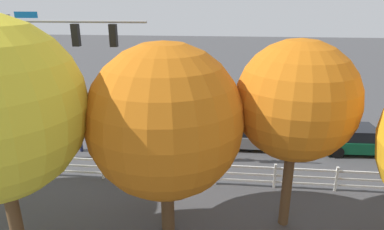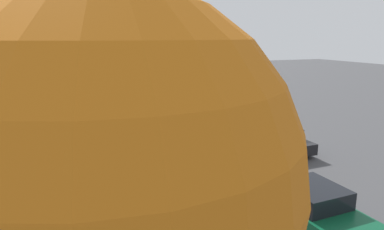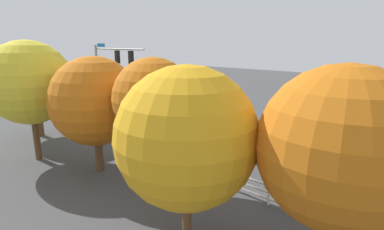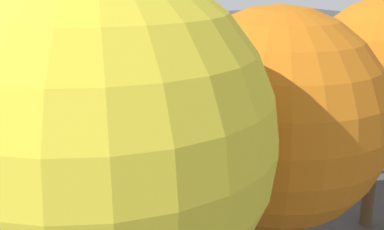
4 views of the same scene
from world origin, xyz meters
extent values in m
plane|color=#444447|center=(0.00, 0.00, 0.00)|extent=(120.00, 120.00, 0.00)
cube|color=gold|center=(-4.00, 0.00, 0.00)|extent=(28.00, 0.16, 0.01)
cylinder|color=gray|center=(6.69, 4.37, 3.63)|extent=(0.20, 0.20, 7.25)
cylinder|color=gray|center=(3.45, 4.37, 6.95)|extent=(6.47, 0.12, 0.12)
cube|color=#0C59B2|center=(5.79, 4.39, 7.23)|extent=(1.10, 0.03, 0.28)
cube|color=black|center=(3.55, 4.37, 6.35)|extent=(0.32, 0.28, 1.00)
sphere|color=red|center=(3.55, 4.22, 6.67)|extent=(0.17, 0.17, 0.17)
sphere|color=orange|center=(3.55, 4.22, 6.35)|extent=(0.17, 0.17, 0.17)
sphere|color=#148C19|center=(3.55, 4.22, 6.03)|extent=(0.17, 0.17, 0.17)
cube|color=black|center=(1.78, 4.37, 6.35)|extent=(0.32, 0.28, 1.00)
sphere|color=red|center=(1.78, 4.22, 6.67)|extent=(0.17, 0.17, 0.17)
sphere|color=orange|center=(1.78, 4.22, 6.35)|extent=(0.17, 0.17, 0.17)
sphere|color=#148C19|center=(1.78, 4.22, 6.03)|extent=(0.17, 0.17, 0.17)
cube|color=black|center=(-3.25, -1.91, 0.51)|extent=(4.36, 1.96, 0.57)
cube|color=black|center=(-3.47, -1.92, 1.05)|extent=(1.95, 1.71, 0.52)
cylinder|color=black|center=(-1.81, -1.01, 0.32)|extent=(0.65, 0.24, 0.64)
cylinder|color=black|center=(-1.76, -2.74, 0.32)|extent=(0.65, 0.24, 0.64)
cylinder|color=black|center=(-4.74, -1.09, 0.32)|extent=(0.65, 0.24, 0.64)
cylinder|color=black|center=(-4.70, -2.81, 0.32)|extent=(0.65, 0.24, 0.64)
cube|color=slate|center=(-4.50, 1.81, 0.54)|extent=(4.77, 1.75, 0.64)
cube|color=black|center=(-4.26, 1.81, 1.12)|extent=(2.33, 1.57, 0.53)
cylinder|color=black|center=(-6.11, 1.00, 0.32)|extent=(0.64, 0.22, 0.64)
cylinder|color=black|center=(-6.12, 2.60, 0.32)|extent=(0.64, 0.22, 0.64)
cylinder|color=black|center=(-2.88, 1.02, 0.32)|extent=(0.64, 0.22, 0.64)
cylinder|color=black|center=(-2.89, 2.62, 0.32)|extent=(0.64, 0.22, 0.64)
cube|color=#0C4C2D|center=(-10.68, 1.79, 0.53)|extent=(4.23, 2.07, 0.61)
cube|color=black|center=(-10.47, 1.80, 1.13)|extent=(1.98, 1.80, 0.58)
cylinder|color=black|center=(-12.06, 0.84, 0.32)|extent=(0.65, 0.24, 0.64)
cylinder|color=black|center=(-12.13, 2.64, 0.32)|extent=(0.65, 0.24, 0.64)
cylinder|color=black|center=(-9.23, 0.94, 0.32)|extent=(0.65, 0.24, 0.64)
cylinder|color=black|center=(-9.30, 2.74, 0.32)|extent=(0.65, 0.24, 0.64)
cylinder|color=#191E3F|center=(4.54, 3.19, 0.42)|extent=(0.16, 0.16, 0.85)
cylinder|color=#191E3F|center=(4.42, 3.35, 0.42)|extent=(0.16, 0.16, 0.85)
cube|color=red|center=(4.48, 3.27, 1.16)|extent=(0.45, 0.48, 0.62)
sphere|color=tan|center=(4.48, 3.27, 1.58)|extent=(0.22, 0.22, 0.22)
cube|color=white|center=(-13.40, 6.06, 0.57)|extent=(0.10, 0.10, 1.15)
cube|color=white|center=(-10.80, 6.06, 0.57)|extent=(0.10, 0.10, 1.15)
cube|color=white|center=(-8.20, 6.06, 0.57)|extent=(0.10, 0.10, 1.15)
cube|color=white|center=(-5.60, 6.06, 0.57)|extent=(0.10, 0.10, 1.15)
cube|color=white|center=(-3.00, 6.06, 0.57)|extent=(0.10, 0.10, 1.15)
cube|color=white|center=(-0.40, 6.06, 0.57)|extent=(0.10, 0.10, 1.15)
cube|color=white|center=(2.20, 6.06, 0.57)|extent=(0.10, 0.10, 1.15)
cube|color=white|center=(4.80, 6.06, 0.57)|extent=(0.10, 0.10, 1.15)
cube|color=white|center=(7.40, 6.06, 0.57)|extent=(0.10, 0.10, 1.15)
cube|color=white|center=(10.00, 6.06, 0.57)|extent=(0.10, 0.10, 1.15)
cube|color=white|center=(-3.00, 6.06, 0.95)|extent=(26.00, 0.06, 0.09)
cube|color=white|center=(-3.00, 6.06, 0.60)|extent=(26.00, 0.06, 0.09)
cube|color=white|center=(-3.00, 6.06, 0.28)|extent=(26.00, 0.06, 0.09)
cylinder|color=brown|center=(3.08, 11.09, 1.54)|extent=(0.40, 0.40, 3.07)
sphere|color=yellow|center=(3.08, 11.09, 5.02)|extent=(5.18, 5.18, 5.18)
cylinder|color=brown|center=(-9.96, 10.72, 1.17)|extent=(0.35, 0.35, 2.35)
sphere|color=gold|center=(-9.96, 10.72, 4.22)|extent=(5.00, 5.00, 5.00)
cylinder|color=brown|center=(-1.42, 9.29, 1.14)|extent=(0.46, 0.46, 2.28)
sphere|color=#C66614|center=(-1.42, 9.29, 4.18)|extent=(5.07, 5.07, 5.07)
cylinder|color=brown|center=(-5.62, 8.52, 1.63)|extent=(0.35, 0.35, 3.25)
sphere|color=#C66614|center=(-5.62, 8.52, 4.76)|extent=(4.01, 4.01, 4.01)
cylinder|color=brown|center=(8.23, 8.95, 1.25)|extent=(0.48, 0.48, 2.50)
sphere|color=yellow|center=(8.23, 8.95, 4.30)|extent=(4.80, 4.80, 4.80)
sphere|color=#C66614|center=(-14.32, 8.65, 4.33)|extent=(5.04, 5.04, 5.04)
camera|label=1|loc=(-3.28, 19.06, 7.82)|focal=30.72mm
camera|label=2|loc=(-18.81, 9.31, 6.15)|focal=32.69mm
camera|label=3|loc=(-16.76, 17.82, 7.36)|focal=28.01mm
camera|label=4|loc=(4.97, 17.69, 7.42)|focal=44.91mm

